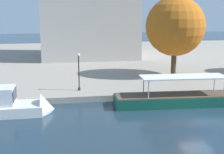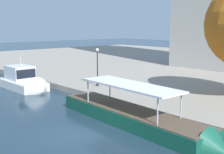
% 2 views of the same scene
% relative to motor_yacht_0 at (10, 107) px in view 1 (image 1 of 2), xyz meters
% --- Properties ---
extents(ground_plane, '(220.00, 220.00, 0.00)m').
position_rel_motor_yacht_0_xyz_m(ground_plane, '(15.65, -4.39, -0.68)').
color(ground_plane, '#1E3342').
extents(dock_promenade, '(120.00, 55.00, 0.62)m').
position_rel_motor_yacht_0_xyz_m(dock_promenade, '(15.65, 29.95, -0.37)').
color(dock_promenade, gray).
rests_on(dock_promenade, ground_plane).
extents(motor_yacht_0, '(7.98, 2.95, 4.68)m').
position_rel_motor_yacht_0_xyz_m(motor_yacht_0, '(0.00, 0.00, 0.00)').
color(motor_yacht_0, silver).
rests_on(motor_yacht_0, ground_plane).
extents(tour_boat_1, '(14.62, 3.49, 3.86)m').
position_rel_motor_yacht_0_xyz_m(tour_boat_1, '(16.99, 0.09, -0.33)').
color(tour_boat_1, '#14513D').
rests_on(tour_boat_1, ground_plane).
extents(lamp_post, '(0.33, 0.33, 4.01)m').
position_rel_motor_yacht_0_xyz_m(lamp_post, '(6.41, 5.14, 2.12)').
color(lamp_post, black).
rests_on(lamp_post, dock_promenade).
extents(tree_2, '(7.72, 7.72, 10.29)m').
position_rel_motor_yacht_0_xyz_m(tree_2, '(19.25, 11.26, 6.40)').
color(tree_2, '#4C3823').
rests_on(tree_2, dock_promenade).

